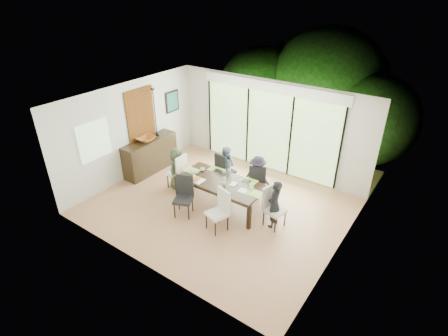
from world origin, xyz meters
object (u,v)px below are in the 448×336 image
Objects in this scene: chair_far_left at (226,169)px; laptop at (192,173)px; chair_right_end at (275,208)px; person_far_right at (257,177)px; cup_b at (224,183)px; sideboard at (150,155)px; chair_left_end at (176,171)px; chair_near_right at (217,211)px; bowl at (146,139)px; cup_c at (251,188)px; chair_far_right at (258,180)px; chair_near_left at (183,197)px; table_top at (221,182)px; person_far_left at (226,167)px; cup_a at (203,169)px; vase at (224,179)px; person_right_end at (275,204)px; person_left_end at (177,168)px.

laptop is (-0.40, -0.95, 0.20)m from chair_far_left.
person_far_right reaches higher than chair_right_end.
chair_far_left is 1.05m from laptop.
cup_b is 2.95m from sideboard.
chair_left_end is 2.18m from chair_near_right.
bowl reaches higher than chair_near_right.
chair_right_end reaches higher than cup_c.
cup_b is at bearing 42.22° from chair_far_right.
bowl is (0.00, -0.10, 0.56)m from sideboard.
chair_left_end is at bearing -2.43° from chair_far_right.
chair_left_end is 1.00× the size of chair_near_left.
chair_far_right is 3.37m from sideboard.
chair_far_left is at bearing 149.04° from cup_c.
chair_near_right is (0.50, -0.87, -0.16)m from table_top.
chair_far_left is 1.00× the size of chair_far_right.
chair_near_right is at bearing 129.39° from chair_far_left.
table_top is 1.86× the size of person_far_left.
cup_a is 1.50m from cup_c.
person_far_left is 0.94m from vase.
chair_near_left is at bearing -119.89° from table_top.
cup_a is 0.22× the size of bowl.
vase is at bearing 132.48° from chair_far_left.
chair_right_end is 0.09m from person_right_end.
chair_right_end is 3.33× the size of laptop.
chair_left_end is at bearing -7.83° from bowl.
chair_near_left is at bearing -26.78° from sideboard.
person_far_right is (1.00, -0.02, 0.09)m from chair_far_left.
chair_far_right is at bearing -76.44° from person_left_end.
sideboard is at bearing -15.10° from chair_far_right.
person_far_left is at bearing 13.48° from sideboard.
chair_right_end is 11.00× the size of cup_b.
cup_a is at bearing 4.30° from chair_far_right.
chair_far_right is 0.85× the size of person_far_left.
chair_far_left is at bearing 64.18° from chair_near_left.
chair_right_end is at bearing -8.13° from cup_c.
chair_near_left is 2.56m from bowl.
bowl is (-4.27, 0.17, 0.56)m from chair_right_end.
chair_near_right is (1.00, 0.00, 0.00)m from chair_near_left.
sideboard is 0.57m from bowl.
chair_near_left is 0.57× the size of sideboard.
chair_near_right reaches higher than cup_c.
person_right_end is at bearing -3.94° from cup_a.
person_left_end is 2.29m from cup_c.
cup_a is at bearing -88.27° from person_left_end.
vase reaches higher than laptop.
chair_right_end is at bearing 89.29° from chair_left_end.
person_right_end is 12.90× the size of cup_b.
cup_b is at bearing 108.04° from person_far_left.
cup_c is at bearing -8.65° from laptop.
chair_near_right is (2.00, -0.87, 0.00)m from chair_left_end.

